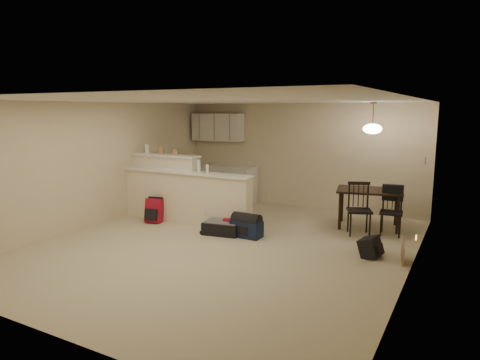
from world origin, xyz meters
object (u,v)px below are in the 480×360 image
Objects in this scene: navy_duffel at (246,229)px; black_daypack at (370,247)px; dining_table at (369,194)px; suitcase at (222,228)px; dining_chair_near at (359,209)px; pendant_lamp at (372,128)px; red_backpack at (154,211)px; dining_chair_far at (391,211)px.

navy_duffel is 2.27m from black_daypack.
suitcase is (-2.33, -1.82, -0.57)m from dining_table.
dining_table is at bearing 64.05° from dining_chair_near.
navy_duffel is (0.49, 0.05, 0.04)m from suitcase.
dining_chair_near is at bearing 30.94° from black_daypack.
pendant_lamp is 1.23× the size of red_backpack.
dining_chair_near is 2.16m from navy_duffel.
black_daypack is (-0.07, -1.43, -0.30)m from dining_chair_far.
dining_table is 3.86× the size of black_daypack.
red_backpack is at bearing -156.38° from pendant_lamp.
dining_chair_far reaches higher than black_daypack.
dining_table is 1.40× the size of dining_chair_near.
pendant_lamp is at bearing -138.83° from dining_table.
red_backpack is at bearing -178.57° from navy_duffel.
pendant_lamp is 3.50m from suitcase.
dining_table is at bearing 45.29° from navy_duffel.
pendant_lamp is at bearing 64.05° from dining_chair_near.
red_backpack is (-4.54, -1.42, -0.21)m from dining_chair_far.
dining_table is 2.61m from navy_duffel.
dining_chair_near is (-0.04, -0.62, -1.49)m from pendant_lamp.
dining_table is at bearing 53.13° from pendant_lamp.
navy_duffel is at bearing -148.10° from dining_table.
navy_duffel is (-1.84, -1.77, -1.83)m from pendant_lamp.
red_backpack is 4.47m from black_daypack.
dining_table is 1.31m from pendant_lamp.
dining_table is at bearing 28.54° from suitcase.
suitcase is at bearing -174.59° from dining_chair_near.
black_daypack is at bearing -8.54° from suitcase.
dining_chair_far is at bearing 32.76° from navy_duffel.
black_daypack is at bearing -90.35° from dining_chair_near.
suitcase is (-2.33, -1.82, -1.87)m from pendant_lamp.
dining_chair_far reaches higher than dining_table.
dining_chair_near is 0.60m from dining_chair_far.
dining_chair_far is (0.53, 0.27, -0.04)m from dining_chair_near.
suitcase is (-2.83, -1.47, -0.34)m from dining_chair_far.
dining_chair_near reaches higher than black_daypack.
suitcase is (-2.29, -1.20, -0.38)m from dining_chair_near.
pendant_lamp is (-0.00, -0.00, 1.31)m from dining_table.
pendant_lamp reaches higher than dining_chair_far.
pendant_lamp is 3.14m from navy_duffel.
red_backpack reaches higher than navy_duffel.
pendant_lamp is 2.59m from black_daypack.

